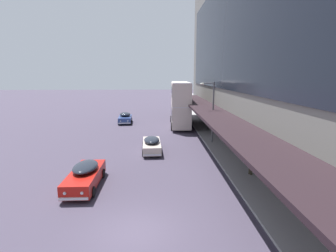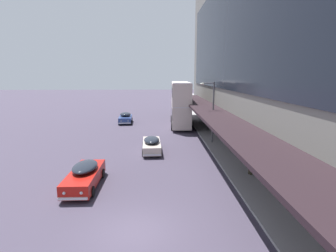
{
  "view_description": "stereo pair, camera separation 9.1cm",
  "coord_description": "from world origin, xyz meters",
  "views": [
    {
      "loc": [
        1.06,
        -10.99,
        7.13
      ],
      "look_at": [
        2.05,
        14.45,
        2.16
      ],
      "focal_mm": 28.0,
      "sensor_mm": 36.0,
      "label": 1
    },
    {
      "loc": [
        1.15,
        -10.99,
        7.13
      ],
      "look_at": [
        2.05,
        14.45,
        2.16
      ],
      "focal_mm": 28.0,
      "sensor_mm": 36.0,
      "label": 2
    }
  ],
  "objects": [
    {
      "name": "transit_bus_kerbside_front",
      "position": [
        4.2,
        25.47,
        3.33
      ],
      "size": [
        2.96,
        9.59,
        6.18
      ],
      "color": "beige",
      "rests_on": "ground"
    },
    {
      "name": "sedan_lead_near",
      "position": [
        -3.88,
        28.11,
        0.79
      ],
      "size": [
        2.14,
        4.33,
        1.61
      ],
      "color": "navy",
      "rests_on": "ground"
    },
    {
      "name": "ground",
      "position": [
        0.0,
        0.0,
        0.0
      ],
      "size": [
        240.0,
        240.0,
        0.0
      ],
      "primitive_type": "plane",
      "color": "#40394A"
    },
    {
      "name": "sedan_trailing_mid",
      "position": [
        -3.68,
        5.19,
        0.77
      ],
      "size": [
        1.87,
        5.01,
        1.53
      ],
      "color": "#B11912",
      "rests_on": "ground"
    },
    {
      "name": "sedan_second_mid",
      "position": [
        0.46,
        12.88,
        0.73
      ],
      "size": [
        1.9,
        4.74,
        1.46
      ],
      "color": "beige",
      "rests_on": "ground"
    },
    {
      "name": "pedestrian_at_kerb",
      "position": [
        7.64,
        6.49,
        1.18
      ],
      "size": [
        0.4,
        0.56,
        1.86
      ],
      "color": "#302A1D",
      "rests_on": "sidewalk_kerb"
    },
    {
      "name": "street_lamp",
      "position": [
        6.58,
        15.64,
        3.85
      ],
      "size": [
        1.5,
        0.28,
        6.28
      ],
      "color": "#4C4C51",
      "rests_on": "sidewalk_kerb"
    }
  ]
}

